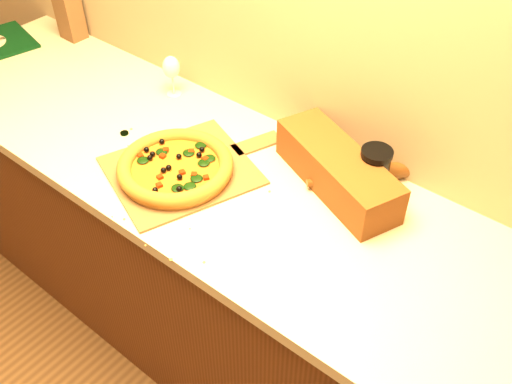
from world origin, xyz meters
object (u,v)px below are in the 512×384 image
pizza_peel (186,169)px  rolling_pin (369,174)px  pepper_grinder (323,170)px  pizza (175,167)px  dark_jar (374,170)px  wine_glass (171,68)px

pizza_peel → rolling_pin: 0.55m
pepper_grinder → pizza: bearing=-145.1°
pizza_peel → rolling_pin: bearing=54.6°
pizza_peel → dark_jar: size_ratio=4.11×
pizza_peel → pepper_grinder: 0.42m
pizza → pepper_grinder: bearing=34.9°
wine_glass → rolling_pin: bearing=1.9°
pepper_grinder → dark_jar: size_ratio=0.72×
wine_glass → dark_jar: bearing=-0.2°
pizza → pepper_grinder: 0.44m
wine_glass → dark_jar: wine_glass is taller
pizza_peel → pepper_grinder: (0.35, 0.22, 0.04)m
pizza_peel → pizza: 0.04m
pizza → pizza_peel: bearing=80.4°
pizza → rolling_pin: pizza is taller
wine_glass → dark_jar: (0.81, -0.00, -0.03)m
dark_jar → rolling_pin: bearing=132.2°
pizza → dark_jar: dark_jar is taller
pizza → wine_glass: size_ratio=2.30×
pizza → rolling_pin: bearing=36.0°
pizza_peel → dark_jar: dark_jar is taller
pizza → rolling_pin: size_ratio=1.12×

